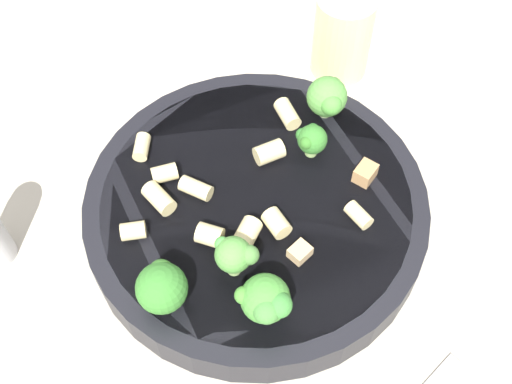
{
  "coord_description": "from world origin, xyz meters",
  "views": [
    {
      "loc": [
        0.31,
        -0.02,
        0.5
      ],
      "look_at": [
        0.0,
        0.0,
        0.05
      ],
      "focal_mm": 45.0,
      "sensor_mm": 36.0,
      "label": 1
    }
  ],
  "objects": [
    {
      "name": "ground_plane",
      "position": [
        0.0,
        0.0,
        0.0
      ],
      "size": [
        2.0,
        2.0,
        0.0
      ],
      "primitive_type": "plane",
      "color": "#BCB29E"
    },
    {
      "name": "pasta_bowl",
      "position": [
        0.0,
        0.0,
        0.02
      ],
      "size": [
        0.3,
        0.3,
        0.04
      ],
      "color": "black",
      "rests_on": "ground_plane"
    },
    {
      "name": "broccoli_floret_0",
      "position": [
        0.11,
        -0.0,
        0.06
      ],
      "size": [
        0.04,
        0.04,
        0.05
      ],
      "color": "#84AD60",
      "rests_on": "pasta_bowl"
    },
    {
      "name": "broccoli_floret_1",
      "position": [
        -0.09,
        0.07,
        0.06
      ],
      "size": [
        0.04,
        0.04,
        0.04
      ],
      "color": "#9EC175",
      "rests_on": "pasta_bowl"
    },
    {
      "name": "broccoli_floret_2",
      "position": [
        0.07,
        -0.02,
        0.06
      ],
      "size": [
        0.03,
        0.03,
        0.04
      ],
      "color": "#93B766",
      "rests_on": "pasta_bowl"
    },
    {
      "name": "broccoli_floret_3",
      "position": [
        0.09,
        -0.08,
        0.06
      ],
      "size": [
        0.04,
        0.04,
        0.04
      ],
      "color": "#93B766",
      "rests_on": "pasta_bowl"
    },
    {
      "name": "broccoli_floret_4",
      "position": [
        -0.05,
        0.05,
        0.06
      ],
      "size": [
        0.03,
        0.03,
        0.03
      ],
      "color": "#93B766",
      "rests_on": "pasta_bowl"
    },
    {
      "name": "rigatoni_0",
      "position": [
        -0.09,
        0.03,
        0.04
      ],
      "size": [
        0.03,
        0.02,
        0.02
      ],
      "primitive_type": "cylinder",
      "rotation": [
        1.57,
        0.0,
        1.91
      ],
      "color": "beige",
      "rests_on": "pasta_bowl"
    },
    {
      "name": "rigatoni_1",
      "position": [
        -0.06,
        -0.1,
        0.04
      ],
      "size": [
        0.03,
        0.02,
        0.01
      ],
      "primitive_type": "cylinder",
      "rotation": [
        1.57,
        0.0,
        1.45
      ],
      "color": "beige",
      "rests_on": "pasta_bowl"
    },
    {
      "name": "rigatoni_2",
      "position": [
        0.03,
        0.08,
        0.04
      ],
      "size": [
        0.03,
        0.02,
        0.01
      ],
      "primitive_type": "cylinder",
      "rotation": [
        1.57,
        0.0,
        2.15
      ],
      "color": "beige",
      "rests_on": "pasta_bowl"
    },
    {
      "name": "rigatoni_3",
      "position": [
        -0.0,
        -0.08,
        0.04
      ],
      "size": [
        0.03,
        0.03,
        0.02
      ],
      "primitive_type": "cylinder",
      "rotation": [
        1.57,
        0.0,
        2.23
      ],
      "color": "beige",
      "rests_on": "pasta_bowl"
    },
    {
      "name": "rigatoni_4",
      "position": [
        0.03,
        0.02,
        0.04
      ],
      "size": [
        0.03,
        0.03,
        0.02
      ],
      "primitive_type": "cylinder",
      "rotation": [
        1.57,
        0.0,
        2.06
      ],
      "color": "beige",
      "rests_on": "pasta_bowl"
    },
    {
      "name": "rigatoni_5",
      "position": [
        -0.01,
        -0.05,
        0.04
      ],
      "size": [
        0.03,
        0.03,
        0.01
      ],
      "primitive_type": "cylinder",
      "rotation": [
        1.57,
        0.0,
        2.61
      ],
      "color": "beige",
      "rests_on": "pasta_bowl"
    },
    {
      "name": "rigatoni_6",
      "position": [
        0.03,
        -0.1,
        0.04
      ],
      "size": [
        0.02,
        0.02,
        0.01
      ],
      "primitive_type": "cylinder",
      "rotation": [
        1.57,
        0.0,
        0.1
      ],
      "color": "beige",
      "rests_on": "pasta_bowl"
    },
    {
      "name": "rigatoni_7",
      "position": [
        0.04,
        -0.04,
        0.04
      ],
      "size": [
        0.02,
        0.03,
        0.02
      ],
      "primitive_type": "cylinder",
      "rotation": [
        1.57,
        0.0,
        2.75
      ],
      "color": "beige",
      "rests_on": "pasta_bowl"
    },
    {
      "name": "rigatoni_8",
      "position": [
        -0.04,
        0.01,
        0.05
      ],
      "size": [
        0.03,
        0.03,
        0.02
      ],
      "primitive_type": "cylinder",
      "rotation": [
        1.57,
        0.0,
        0.39
      ],
      "color": "beige",
      "rests_on": "pasta_bowl"
    },
    {
      "name": "rigatoni_9",
      "position": [
        -0.03,
        -0.08,
        0.04
      ],
      "size": [
        0.02,
        0.02,
        0.01
      ],
      "primitive_type": "cylinder",
      "rotation": [
        1.57,
        0.0,
        0.25
      ],
      "color": "beige",
      "rests_on": "pasta_bowl"
    },
    {
      "name": "rigatoni_10",
      "position": [
        0.04,
        -0.01,
        0.05
      ],
      "size": [
        0.03,
        0.03,
        0.02
      ],
      "primitive_type": "cylinder",
      "rotation": [
        1.57,
        0.0,
        1.08
      ],
      "color": "beige",
      "rests_on": "pasta_bowl"
    },
    {
      "name": "chicken_chunk_0",
      "position": [
        0.06,
        0.03,
        0.04
      ],
      "size": [
        0.02,
        0.02,
        0.01
      ],
      "primitive_type": "cube",
      "rotation": [
        0.0,
        0.0,
        2.29
      ],
      "color": "tan",
      "rests_on": "pasta_bowl"
    },
    {
      "name": "chicken_chunk_1",
      "position": [
        -0.02,
        0.1,
        0.04
      ],
      "size": [
        0.02,
        0.02,
        0.01
      ],
      "primitive_type": "cube",
      "rotation": [
        0.0,
        0.0,
        2.47
      ],
      "color": "tan",
      "rests_on": "pasta_bowl"
    },
    {
      "name": "drinking_glass",
      "position": [
        -0.19,
        0.1,
        0.04
      ],
      "size": [
        0.06,
        0.06,
        0.09
      ],
      "color": "beige",
      "rests_on": "ground_plane"
    }
  ]
}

